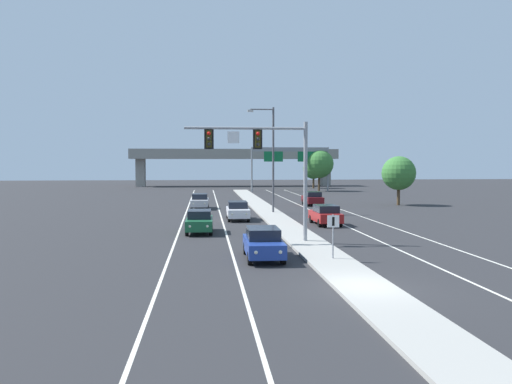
% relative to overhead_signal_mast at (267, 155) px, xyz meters
% --- Properties ---
extents(ground_plane, '(260.00, 260.00, 0.00)m').
position_rel_overhead_signal_mast_xyz_m(ground_plane, '(2.43, -11.94, -5.34)').
color(ground_plane, '#28282B').
extents(median_island, '(2.40, 110.00, 0.15)m').
position_rel_overhead_signal_mast_xyz_m(median_island, '(2.43, 6.06, -5.26)').
color(median_island, '#9E9B93').
rests_on(median_island, ground).
extents(lane_stripe_oncoming_center, '(0.14, 100.00, 0.01)m').
position_rel_overhead_signal_mast_xyz_m(lane_stripe_oncoming_center, '(-2.27, 13.06, -5.33)').
color(lane_stripe_oncoming_center, silver).
rests_on(lane_stripe_oncoming_center, ground).
extents(lane_stripe_receding_center, '(0.14, 100.00, 0.01)m').
position_rel_overhead_signal_mast_xyz_m(lane_stripe_receding_center, '(7.13, 13.06, -5.33)').
color(lane_stripe_receding_center, silver).
rests_on(lane_stripe_receding_center, ground).
extents(edge_stripe_left, '(0.14, 100.00, 0.01)m').
position_rel_overhead_signal_mast_xyz_m(edge_stripe_left, '(-5.57, 13.06, -5.33)').
color(edge_stripe_left, silver).
rests_on(edge_stripe_left, ground).
extents(edge_stripe_right, '(0.14, 100.00, 0.01)m').
position_rel_overhead_signal_mast_xyz_m(edge_stripe_right, '(10.43, 13.06, -5.33)').
color(edge_stripe_right, silver).
rests_on(edge_stripe_right, ground).
extents(overhead_signal_mast, '(7.39, 0.44, 7.20)m').
position_rel_overhead_signal_mast_xyz_m(overhead_signal_mast, '(0.00, 0.00, 0.00)').
color(overhead_signal_mast, gray).
rests_on(overhead_signal_mast, median_island).
extents(median_sign_post, '(0.60, 0.10, 2.20)m').
position_rel_overhead_signal_mast_xyz_m(median_sign_post, '(2.60, -6.08, -3.75)').
color(median_sign_post, gray).
rests_on(median_sign_post, median_island).
extents(street_lamp_median, '(2.58, 0.28, 10.00)m').
position_rel_overhead_signal_mast_xyz_m(street_lamp_median, '(2.59, 18.86, 0.46)').
color(street_lamp_median, '#4C4C51').
rests_on(street_lamp_median, median_island).
extents(car_oncoming_blue, '(1.84, 4.48, 1.58)m').
position_rel_overhead_signal_mast_xyz_m(car_oncoming_blue, '(-0.77, -5.09, -4.52)').
color(car_oncoming_blue, navy).
rests_on(car_oncoming_blue, ground).
extents(car_oncoming_green, '(1.88, 4.50, 1.58)m').
position_rel_overhead_signal_mast_xyz_m(car_oncoming_green, '(-4.10, 5.39, -4.52)').
color(car_oncoming_green, '#195633').
rests_on(car_oncoming_green, ground).
extents(car_oncoming_white, '(1.83, 4.47, 1.58)m').
position_rel_overhead_signal_mast_xyz_m(car_oncoming_white, '(-0.94, 13.45, -4.52)').
color(car_oncoming_white, silver).
rests_on(car_oncoming_white, ground).
extents(car_oncoming_silver, '(1.92, 4.51, 1.58)m').
position_rel_overhead_signal_mast_xyz_m(car_oncoming_silver, '(-4.25, 24.94, -4.52)').
color(car_oncoming_silver, '#B7B7BC').
rests_on(car_oncoming_silver, ground).
extents(car_receding_red, '(1.87, 4.49, 1.58)m').
position_rel_overhead_signal_mast_xyz_m(car_receding_red, '(5.72, 9.19, -4.52)').
color(car_receding_red, maroon).
rests_on(car_receding_red, ground).
extents(car_receding_darkred, '(1.83, 4.47, 1.58)m').
position_rel_overhead_signal_mast_xyz_m(car_receding_darkred, '(8.53, 28.04, -4.52)').
color(car_receding_darkred, '#5B0F14').
rests_on(car_receding_darkred, ground).
extents(highway_sign_gantry, '(13.28, 0.42, 7.50)m').
position_rel_overhead_signal_mast_xyz_m(highway_sign_gantry, '(10.63, 57.31, 0.83)').
color(highway_sign_gantry, gray).
rests_on(highway_sign_gantry, ground).
extents(overpass_bridge, '(42.40, 6.40, 7.65)m').
position_rel_overhead_signal_mast_xyz_m(overpass_bridge, '(2.43, 78.71, 0.45)').
color(overpass_bridge, gray).
rests_on(overpass_bridge, ground).
extents(tree_far_right_c, '(3.89, 3.89, 5.63)m').
position_rel_overhead_signal_mast_xyz_m(tree_far_right_c, '(18.44, 27.46, -1.66)').
color(tree_far_right_c, '#4C3823').
rests_on(tree_far_right_c, ground).
extents(tree_far_right_a, '(4.94, 4.94, 7.15)m').
position_rel_overhead_signal_mast_xyz_m(tree_far_right_a, '(15.79, 58.13, -0.67)').
color(tree_far_right_a, '#4C3823').
rests_on(tree_far_right_a, ground).
extents(tree_far_right_b, '(3.99, 3.99, 5.78)m').
position_rel_overhead_signal_mast_xyz_m(tree_far_right_b, '(16.80, 67.74, -1.57)').
color(tree_far_right_b, '#4C3823').
rests_on(tree_far_right_b, ground).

